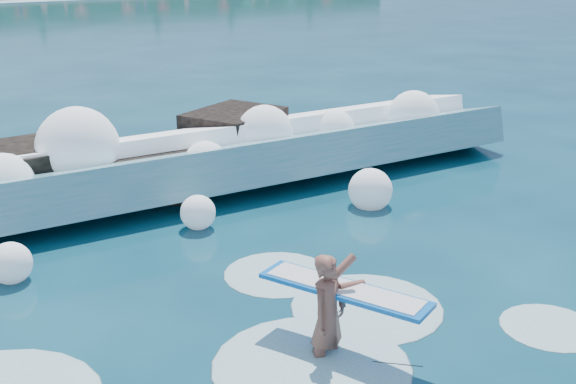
# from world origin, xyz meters

# --- Properties ---
(ground) EXTENTS (200.00, 200.00, 0.00)m
(ground) POSITION_xyz_m (0.00, 0.00, 0.00)
(ground) COLOR #083142
(ground) RESTS_ON ground
(breaking_wave) EXTENTS (18.60, 2.87, 1.60)m
(breaking_wave) POSITION_xyz_m (0.50, 6.27, 0.56)
(breaking_wave) COLOR teal
(breaking_wave) RESTS_ON ground
(rock_cluster) EXTENTS (8.54, 3.69, 1.58)m
(rock_cluster) POSITION_xyz_m (0.27, 7.20, 0.50)
(rock_cluster) COLOR black
(rock_cluster) RESTS_ON ground
(surfer_with_board) EXTENTS (1.53, 2.91, 1.76)m
(surfer_with_board) POSITION_xyz_m (0.32, -1.06, 0.65)
(surfer_with_board) COLOR brown
(surfer_with_board) RESTS_ON ground
(wave_spray) EXTENTS (15.62, 4.81, 2.21)m
(wave_spray) POSITION_xyz_m (0.09, 6.16, 1.02)
(wave_spray) COLOR white
(wave_spray) RESTS_ON ground
(surf_foam) EXTENTS (9.45, 5.85, 0.14)m
(surf_foam) POSITION_xyz_m (-0.97, -0.65, 0.00)
(surf_foam) COLOR silver
(surf_foam) RESTS_ON ground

